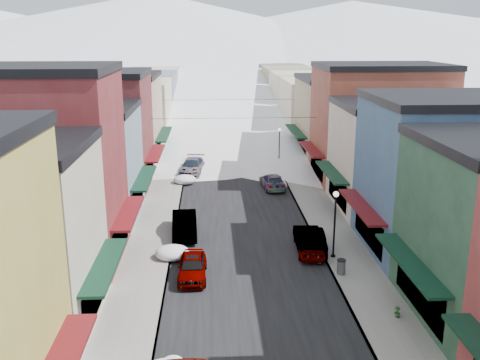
{
  "coord_description": "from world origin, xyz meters",
  "views": [
    {
      "loc": [
        -2.25,
        -12.18,
        14.32
      ],
      "look_at": [
        0.0,
        29.03,
        2.91
      ],
      "focal_mm": 40.0,
      "sensor_mm": 36.0,
      "label": 1
    }
  ],
  "objects": [
    {
      "name": "road",
      "position": [
        0.0,
        60.0,
        0.01
      ],
      "size": [
        10.0,
        160.0,
        0.01
      ],
      "primitive_type": "cube",
      "color": "black",
      "rests_on": "ground"
    },
    {
      "name": "sidewalk_left",
      "position": [
        -6.6,
        60.0,
        0.07
      ],
      "size": [
        3.2,
        160.0,
        0.15
      ],
      "primitive_type": "cube",
      "color": "gray",
      "rests_on": "ground"
    },
    {
      "name": "sidewalk_right",
      "position": [
        6.6,
        60.0,
        0.07
      ],
      "size": [
        3.2,
        160.0,
        0.15
      ],
      "primitive_type": "cube",
      "color": "gray",
      "rests_on": "ground"
    },
    {
      "name": "curb_left",
      "position": [
        -5.05,
        60.0,
        0.07
      ],
      "size": [
        0.1,
        160.0,
        0.15
      ],
      "primitive_type": "cube",
      "color": "slate",
      "rests_on": "ground"
    },
    {
      "name": "curb_right",
      "position": [
        5.05,
        60.0,
        0.07
      ],
      "size": [
        0.1,
        160.0,
        0.15
      ],
      "primitive_type": "cube",
      "color": "slate",
      "rests_on": "ground"
    },
    {
      "name": "bldg_l_brick_near",
      "position": [
        -13.69,
        20.5,
        6.26
      ],
      "size": [
        12.3,
        8.2,
        12.5
      ],
      "color": "maroon",
      "rests_on": "ground"
    },
    {
      "name": "bldg_l_grayblue",
      "position": [
        -13.19,
        29.0,
        4.51
      ],
      "size": [
        11.3,
        9.2,
        9.0
      ],
      "color": "gray",
      "rests_on": "ground"
    },
    {
      "name": "bldg_l_brick_far",
      "position": [
        -14.19,
        38.0,
        5.51
      ],
      "size": [
        13.3,
        9.2,
        11.0
      ],
      "color": "maroon",
      "rests_on": "ground"
    },
    {
      "name": "bldg_l_tan",
      "position": [
        -13.19,
        48.0,
        5.01
      ],
      "size": [
        11.3,
        11.2,
        10.0
      ],
      "color": "tan",
      "rests_on": "ground"
    },
    {
      "name": "bldg_r_blue",
      "position": [
        13.19,
        21.0,
        5.26
      ],
      "size": [
        11.3,
        9.2,
        10.5
      ],
      "color": "#314F70",
      "rests_on": "ground"
    },
    {
      "name": "bldg_r_cream",
      "position": [
        13.69,
        30.0,
        4.51
      ],
      "size": [
        12.3,
        9.2,
        9.0
      ],
      "color": "beige",
      "rests_on": "ground"
    },
    {
      "name": "bldg_r_brick_far",
      "position": [
        14.19,
        39.0,
        5.76
      ],
      "size": [
        13.3,
        9.2,
        11.5
      ],
      "color": "brown",
      "rests_on": "ground"
    },
    {
      "name": "bldg_r_tan",
      "position": [
        13.19,
        49.0,
        4.76
      ],
      "size": [
        11.3,
        11.2,
        9.5
      ],
      "color": "#8D7D5D",
      "rests_on": "ground"
    },
    {
      "name": "distant_blocks",
      "position": [
        0.0,
        83.0,
        4.0
      ],
      "size": [
        34.0,
        55.0,
        8.0
      ],
      "color": "gray",
      "rests_on": "ground"
    },
    {
      "name": "mountain_ridge",
      "position": [
        -19.47,
        277.18,
        14.36
      ],
      "size": [
        670.0,
        340.0,
        34.0
      ],
      "color": "silver",
      "rests_on": "ground"
    },
    {
      "name": "overhead_cables",
      "position": [
        0.0,
        47.5,
        6.2
      ],
      "size": [
        16.4,
        15.04,
        0.04
      ],
      "color": "black",
      "rests_on": "ground"
    },
    {
      "name": "car_silver_sedan",
      "position": [
        -3.5,
        17.55,
        0.72
      ],
      "size": [
        1.73,
        4.22,
        1.43
      ],
      "primitive_type": "imported",
      "rotation": [
        0.0,
        0.0,
        -0.01
      ],
      "color": "gray",
      "rests_on": "ground"
    },
    {
      "name": "car_dark_hatch",
      "position": [
        -4.3,
        24.64,
        0.82
      ],
      "size": [
        2.01,
        5.09,
        1.65
      ],
      "primitive_type": "imported",
      "rotation": [
        0.0,
        0.0,
        0.05
      ],
      "color": "black",
      "rests_on": "ground"
    },
    {
      "name": "car_silver_wagon",
      "position": [
        -4.3,
        42.4,
        0.79
      ],
      "size": [
        2.86,
        5.65,
        1.57
      ],
      "primitive_type": "imported",
      "rotation": [
        0.0,
        0.0,
        -0.13
      ],
      "color": "#9B9CA2",
      "rests_on": "ground"
    },
    {
      "name": "car_green_sedan",
      "position": [
        4.3,
        21.36,
        0.82
      ],
      "size": [
        1.94,
        5.06,
        1.64
      ],
      "primitive_type": "imported",
      "rotation": [
        0.0,
        0.0,
        3.1
      ],
      "color": "black",
      "rests_on": "ground"
    },
    {
      "name": "car_gray_suv",
      "position": [
        4.3,
        20.79,
        0.74
      ],
      "size": [
        2.22,
        4.51,
        1.48
      ],
      "primitive_type": "imported",
      "rotation": [
        0.0,
        0.0,
        3.03
      ],
      "color": "gray",
      "rests_on": "ground"
    },
    {
      "name": "car_black_sedan",
      "position": [
        3.5,
        36.45,
        0.69
      ],
      "size": [
        2.3,
        4.89,
        1.38
      ],
      "primitive_type": "imported",
      "rotation": [
        0.0,
        0.0,
        3.22
      ],
      "color": "black",
      "rests_on": "ground"
    },
    {
      "name": "car_lane_silver",
      "position": [
        -1.99,
        54.37,
        0.79
      ],
      "size": [
        2.05,
        4.71,
        1.58
      ],
      "primitive_type": "imported",
      "rotation": [
        0.0,
        0.0,
        0.04
      ],
      "color": "gray",
      "rests_on": "ground"
    },
    {
      "name": "car_lane_white",
      "position": [
        0.6,
        69.63,
        0.73
      ],
      "size": [
        2.49,
        5.28,
        1.46
      ],
      "primitive_type": "imported",
      "rotation": [
        0.0,
        0.0,
        3.13
      ],
      "color": "white",
      "rests_on": "ground"
    },
    {
      "name": "trash_can",
      "position": [
        5.51,
        17.25,
        0.62
      ],
      "size": [
        0.55,
        0.55,
        0.93
      ],
      "color": "#595C5E",
      "rests_on": "sidewalk_right"
    },
    {
      "name": "streetlamp_near",
      "position": [
        5.61,
        19.84,
        2.97
      ],
      "size": [
        0.37,
        0.37,
        4.47
      ],
      "color": "black",
      "rests_on": "sidewalk_right"
    },
    {
      "name": "streetlamp_far",
      "position": [
        5.2,
        45.05,
        2.76
      ],
      "size": [
        0.34,
        0.34,
        4.14
      ],
      "color": "black",
      "rests_on": "sidewalk_right"
    },
    {
      "name": "planter_far",
      "position": [
        7.19,
        12.04,
        0.43
      ],
      "size": [
        0.38,
        0.38,
        0.57
      ],
      "primitive_type": "imported",
      "rotation": [
        0.0,
        0.0,
        0.2
      ],
      "color": "#275528",
      "rests_on": "sidewalk_right"
    },
    {
      "name": "snow_pile_mid",
      "position": [
        -4.88,
        20.39,
        0.45
      ],
      "size": [
        2.25,
        2.58,
        0.95
      ],
      "color": "white",
      "rests_on": "ground"
    },
    {
      "name": "snow_pile_far",
      "position": [
        -4.88,
        38.4,
        0.44
      ],
      "size": [
        2.19,
        2.55,
        0.92
      ],
      "color": "white",
      "rests_on": "ground"
    }
  ]
}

